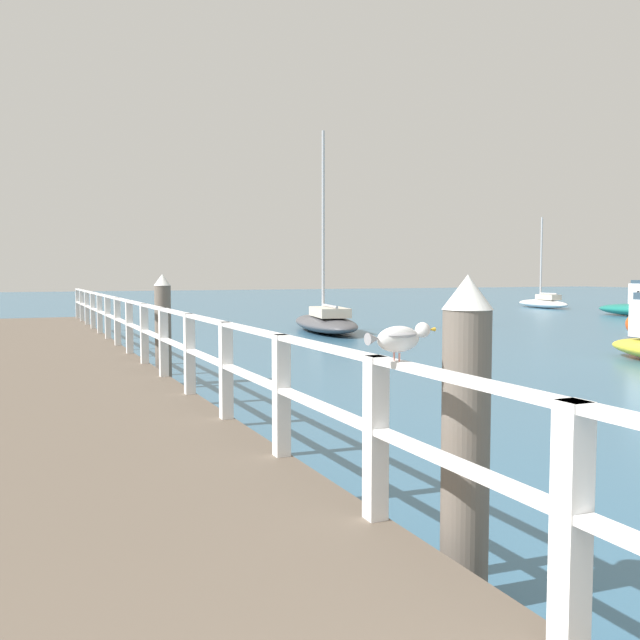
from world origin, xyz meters
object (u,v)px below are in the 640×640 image
(dock_piling_near, at_px, (466,441))
(boat_2, at_px, (543,302))
(boat_5, at_px, (325,321))
(channel_buoy, at_px, (637,324))
(dock_piling_far, at_px, (163,329))
(seagull_foreground, at_px, (399,337))

(dock_piling_near, height_order, boat_2, boat_2)
(boat_5, bearing_deg, channel_buoy, -19.77)
(dock_piling_near, xyz_separation_m, dock_piling_far, (0.00, 8.70, 0.00))
(boat_5, bearing_deg, boat_2, 39.20)
(dock_piling_far, relative_size, seagull_foreground, 4.06)
(dock_piling_far, bearing_deg, boat_5, 50.99)
(dock_piling_near, height_order, channel_buoy, dock_piling_near)
(dock_piling_far, distance_m, boat_2, 30.98)
(boat_5, xyz_separation_m, channel_buoy, (8.51, -5.20, 0.01))
(dock_piling_far, height_order, channel_buoy, dock_piling_far)
(dock_piling_far, distance_m, boat_5, 11.43)
(boat_2, distance_m, channel_buoy, 17.29)
(dock_piling_near, relative_size, dock_piling_far, 1.00)
(seagull_foreground, distance_m, boat_5, 19.04)
(dock_piling_near, xyz_separation_m, boat_5, (7.18, 17.57, -0.63))
(boat_5, height_order, channel_buoy, boat_5)
(seagull_foreground, bearing_deg, dock_piling_near, 64.84)
(seagull_foreground, distance_m, boat_2, 36.95)
(dock_piling_far, bearing_deg, seagull_foreground, -92.48)
(seagull_foreground, xyz_separation_m, boat_5, (7.56, 17.44, -1.23))
(channel_buoy, bearing_deg, dock_piling_near, -141.75)
(dock_piling_near, bearing_deg, boat_2, 47.01)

